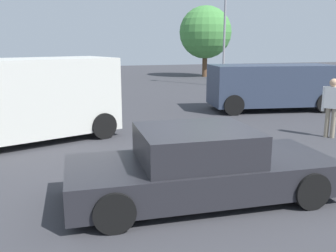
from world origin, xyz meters
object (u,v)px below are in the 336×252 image
(dog, at_px, (244,146))
(suv_dark, at_px, (271,85))
(van_white, at_px, (21,98))
(pedestrian, at_px, (332,103))
(sedan_foreground, at_px, (199,167))
(light_post_mid, at_px, (225,10))

(dog, relative_size, suv_dark, 0.13)
(van_white, relative_size, pedestrian, 3.20)
(sedan_foreground, xyz_separation_m, van_white, (-3.28, 5.06, 0.66))
(suv_dark, height_order, light_post_mid, light_post_mid)
(van_white, distance_m, light_post_mid, 16.32)
(van_white, relative_size, light_post_mid, 0.79)
(pedestrian, xyz_separation_m, light_post_mid, (2.79, 13.24, 3.70))
(suv_dark, height_order, pedestrian, suv_dark)
(suv_dark, bearing_deg, sedan_foreground, 59.54)
(dog, distance_m, suv_dark, 7.06)
(sedan_foreground, height_order, van_white, van_white)
(dog, relative_size, pedestrian, 0.39)
(light_post_mid, bearing_deg, dog, -113.34)
(pedestrian, height_order, light_post_mid, light_post_mid)
(light_post_mid, bearing_deg, pedestrian, -101.90)
(light_post_mid, bearing_deg, suv_dark, -102.52)
(sedan_foreground, bearing_deg, suv_dark, 53.46)
(sedan_foreground, relative_size, dog, 7.02)
(suv_dark, bearing_deg, light_post_mid, -93.75)
(dog, bearing_deg, sedan_foreground, 143.78)
(sedan_foreground, xyz_separation_m, suv_dark, (6.19, 7.58, 0.44))
(dog, height_order, pedestrian, pedestrian)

